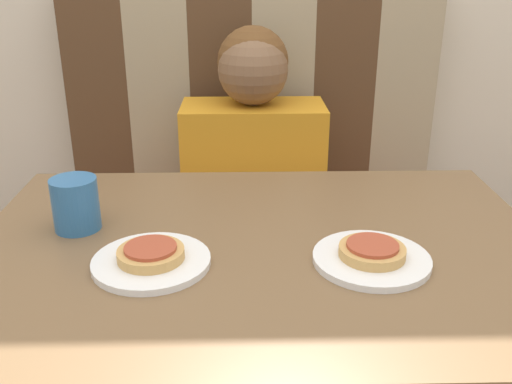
# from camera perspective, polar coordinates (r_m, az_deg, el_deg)

# --- Properties ---
(booth_seat) EXTENTS (1.17, 0.57, 0.42)m
(booth_seat) POSITION_cam_1_polar(r_m,az_deg,el_deg) (1.90, -0.25, -10.27)
(booth_seat) COLOR #5B1919
(booth_seat) RESTS_ON ground_plane
(booth_backrest) EXTENTS (1.17, 0.10, 0.76)m
(booth_backrest) POSITION_cam_1_polar(r_m,az_deg,el_deg) (1.89, -0.43, 9.03)
(booth_backrest) COLOR #4C331E
(booth_backrest) RESTS_ON booth_seat
(dining_table) EXTENTS (1.05, 0.74, 0.76)m
(dining_table) POSITION_cam_1_polar(r_m,az_deg,el_deg) (1.08, 0.44, -9.73)
(dining_table) COLOR brown
(dining_table) RESTS_ON ground_plane
(person) EXTENTS (0.41, 0.23, 0.64)m
(person) POSITION_cam_1_polar(r_m,az_deg,el_deg) (1.68, -0.28, 4.93)
(person) COLOR orange
(person) RESTS_ON booth_seat
(plate_left) EXTENTS (0.20, 0.20, 0.01)m
(plate_left) POSITION_cam_1_polar(r_m,az_deg,el_deg) (0.98, -10.41, -6.87)
(plate_left) COLOR white
(plate_left) RESTS_ON dining_table
(plate_right) EXTENTS (0.20, 0.20, 0.01)m
(plate_right) POSITION_cam_1_polar(r_m,az_deg,el_deg) (0.99, 11.47, -6.60)
(plate_right) COLOR white
(plate_right) RESTS_ON dining_table
(pizza_left) EXTENTS (0.11, 0.11, 0.02)m
(pizza_left) POSITION_cam_1_polar(r_m,az_deg,el_deg) (0.97, -10.48, -6.01)
(pizza_left) COLOR tan
(pizza_left) RESTS_ON plate_left
(pizza_right) EXTENTS (0.11, 0.11, 0.02)m
(pizza_right) POSITION_cam_1_polar(r_m,az_deg,el_deg) (0.98, 11.54, -5.74)
(pizza_right) COLOR tan
(pizza_right) RESTS_ON plate_right
(drinking_cup) EXTENTS (0.09, 0.09, 0.10)m
(drinking_cup) POSITION_cam_1_polar(r_m,az_deg,el_deg) (1.12, -17.59, -1.15)
(drinking_cup) COLOR #2D669E
(drinking_cup) RESTS_ON dining_table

